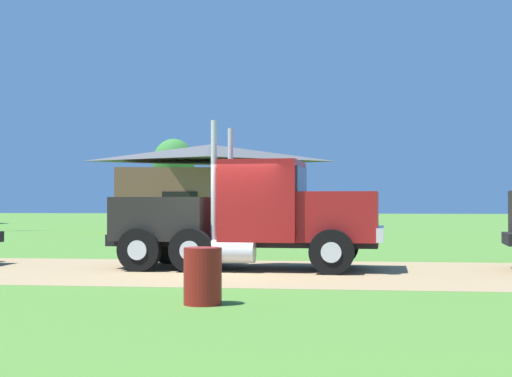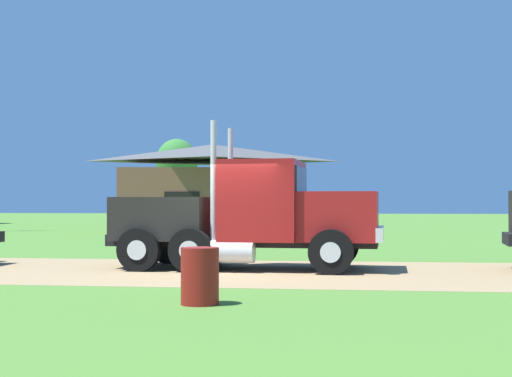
{
  "view_description": "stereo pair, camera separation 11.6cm",
  "coord_description": "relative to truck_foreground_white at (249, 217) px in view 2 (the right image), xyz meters",
  "views": [
    {
      "loc": [
        2.86,
        -17.2,
        1.59
      ],
      "look_at": [
        0.48,
        1.81,
        1.98
      ],
      "focal_mm": 52.29,
      "sensor_mm": 36.0,
      "label": 1
    },
    {
      "loc": [
        2.98,
        -17.19,
        1.59
      ],
      "look_at": [
        0.48,
        1.81,
        1.98
      ],
      "focal_mm": 52.29,
      "sensor_mm": 36.0,
      "label": 2
    }
  ],
  "objects": [
    {
      "name": "truck_foreground_white",
      "position": [
        0.0,
        0.0,
        0.0
      ],
      "size": [
        6.72,
        2.97,
        3.54
      ],
      "color": "black",
      "rests_on": "ground_plane"
    },
    {
      "name": "steel_barrel",
      "position": [
        0.12,
        -6.46,
        -0.81
      ],
      "size": [
        0.6,
        0.6,
        0.9
      ],
      "primitive_type": "cylinder",
      "color": "maroon",
      "rests_on": "ground_plane"
    },
    {
      "name": "tree_mid",
      "position": [
        -11.52,
        40.28,
        3.62
      ],
      "size": [
        3.35,
        3.35,
        6.77
      ],
      "color": "#513823",
      "rests_on": "ground_plane"
    },
    {
      "name": "dirt_track",
      "position": [
        -0.45,
        -0.8,
        -1.26
      ],
      "size": [
        120.0,
        6.77,
        0.01
      ],
      "primitive_type": "cube",
      "color": "#A1845A",
      "rests_on": "ground_plane"
    },
    {
      "name": "shed_building",
      "position": [
        -5.22,
        22.56,
        1.08
      ],
      "size": [
        10.88,
        7.69,
        4.87
      ],
      "color": "brown",
      "rests_on": "ground_plane"
    },
    {
      "name": "ground_plane",
      "position": [
        -0.45,
        -0.8,
        -1.26
      ],
      "size": [
        200.0,
        200.0,
        0.0
      ],
      "primitive_type": "plane",
      "color": "#4D7E2E"
    }
  ]
}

